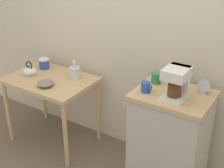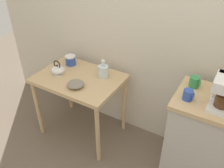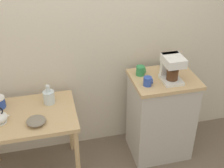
% 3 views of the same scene
% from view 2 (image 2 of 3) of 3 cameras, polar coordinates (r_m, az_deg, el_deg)
% --- Properties ---
extents(ground_plane, '(8.00, 8.00, 0.00)m').
position_cam_2_polar(ground_plane, '(2.76, 5.70, -15.52)').
color(ground_plane, '#6B5B4C').
extents(back_wall, '(4.40, 0.10, 2.80)m').
position_cam_2_polar(back_wall, '(2.26, 14.66, 15.10)').
color(back_wall, beige).
rests_on(back_wall, ground_plane).
extents(wooden_table, '(0.89, 0.64, 0.76)m').
position_cam_2_polar(wooden_table, '(2.57, -7.75, -0.15)').
color(wooden_table, tan).
rests_on(wooden_table, ground_plane).
extents(kitchen_counter, '(0.64, 0.51, 0.94)m').
position_cam_2_polar(kitchen_counter, '(2.33, 21.16, -12.90)').
color(kitchen_counter, '#BCB7AD').
rests_on(kitchen_counter, ground_plane).
extents(bowl_stoneware, '(0.17, 0.17, 0.05)m').
position_cam_2_polar(bowl_stoneware, '(2.36, -8.65, -0.04)').
color(bowl_stoneware, gray).
rests_on(bowl_stoneware, wooden_table).
extents(teakettle, '(0.17, 0.14, 0.16)m').
position_cam_2_polar(teakettle, '(2.58, -12.78, 3.29)').
color(teakettle, white).
rests_on(teakettle, wooden_table).
extents(glass_carafe_vase, '(0.11, 0.11, 0.19)m').
position_cam_2_polar(glass_carafe_vase, '(2.47, -2.11, 3.13)').
color(glass_carafe_vase, silver).
rests_on(glass_carafe_vase, wooden_table).
extents(canister_enamel, '(0.12, 0.12, 0.11)m').
position_cam_2_polar(canister_enamel, '(2.74, -9.87, 5.62)').
color(canister_enamel, '#2D4CAD').
rests_on(canister_enamel, wooden_table).
extents(mug_blue, '(0.08, 0.08, 0.09)m').
position_cam_2_polar(mug_blue, '(1.95, 17.73, -2.50)').
color(mug_blue, '#2D4CAD').
rests_on(mug_blue, kitchen_counter).
extents(mug_tall_green, '(0.09, 0.08, 0.09)m').
position_cam_2_polar(mug_tall_green, '(2.12, 19.12, 0.45)').
color(mug_tall_green, '#338C4C').
rests_on(mug_tall_green, kitchen_counter).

